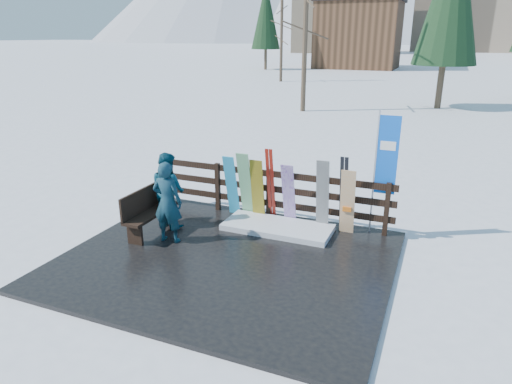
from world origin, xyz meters
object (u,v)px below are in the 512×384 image
at_px(snowboard_0, 232,186).
at_px(person_back, 168,189).
at_px(person_front, 167,202).
at_px(snowboard_5, 347,202).
at_px(snowboard_2, 257,190).
at_px(bench, 148,210).
at_px(snowboard_3, 289,194).
at_px(rental_flag, 384,160).
at_px(snowboard_4, 322,195).
at_px(snowboard_1, 245,185).

height_order(snowboard_0, person_back, person_back).
bearing_deg(person_front, snowboard_0, -113.90).
bearing_deg(snowboard_5, snowboard_2, 180.00).
xyz_separation_m(bench, person_front, (0.62, -0.20, 0.32)).
relative_size(snowboard_0, person_back, 0.91).
bearing_deg(snowboard_3, rental_flag, 8.06).
bearing_deg(snowboard_4, rental_flag, 13.13).
distance_m(snowboard_0, snowboard_5, 2.66).
xyz_separation_m(snowboard_2, snowboard_4, (1.48, -0.00, 0.07)).
distance_m(person_front, person_back, 0.87).
bearing_deg(rental_flag, person_front, -152.50).
bearing_deg(snowboard_3, snowboard_5, -0.00).
height_order(snowboard_1, person_front, person_front).
relative_size(bench, snowboard_5, 1.06).
distance_m(snowboard_2, rental_flag, 2.80).
height_order(bench, person_front, person_front).
height_order(snowboard_2, person_back, person_back).
height_order(snowboard_4, snowboard_5, snowboard_4).
bearing_deg(person_front, snowboard_2, -130.49).
xyz_separation_m(person_front, person_back, (-0.46, 0.73, -0.02)).
bearing_deg(snowboard_2, snowboard_4, -0.00).
xyz_separation_m(snowboard_0, rental_flag, (3.28, 0.27, 0.88)).
height_order(snowboard_2, person_front, person_front).
xyz_separation_m(rental_flag, person_back, (-4.32, -1.28, -0.79)).
bearing_deg(snowboard_5, person_front, -151.74).
xyz_separation_m(snowboard_0, snowboard_1, (0.35, 0.00, 0.05)).
distance_m(bench, snowboard_2, 2.40).
xyz_separation_m(snowboard_0, person_front, (-0.58, -1.74, 0.11)).
relative_size(snowboard_0, person_front, 0.89).
relative_size(snowboard_0, rental_flag, 0.57).
distance_m(snowboard_0, snowboard_3, 1.37).
distance_m(snowboard_4, person_front, 3.21).
height_order(snowboard_0, snowboard_1, snowboard_1).
relative_size(bench, snowboard_3, 1.04).
height_order(snowboard_0, person_front, person_front).
bearing_deg(snowboard_1, snowboard_3, 0.00).
relative_size(bench, snowboard_1, 0.94).
bearing_deg(person_front, snowboard_4, -152.69).
relative_size(snowboard_0, snowboard_5, 1.05).
relative_size(bench, person_back, 0.92).
relative_size(bench, snowboard_2, 1.05).
bearing_deg(snowboard_2, person_back, -149.05).
height_order(bench, snowboard_5, snowboard_5).
relative_size(bench, rental_flag, 0.58).
xyz_separation_m(snowboard_3, person_front, (-1.95, -1.74, 0.13)).
xyz_separation_m(snowboard_4, snowboard_5, (0.53, 0.00, -0.08)).
distance_m(snowboard_1, snowboard_4, 1.77).
xyz_separation_m(snowboard_1, rental_flag, (2.93, 0.27, 0.83)).
distance_m(bench, snowboard_5, 4.15).
relative_size(bench, person_front, 0.90).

